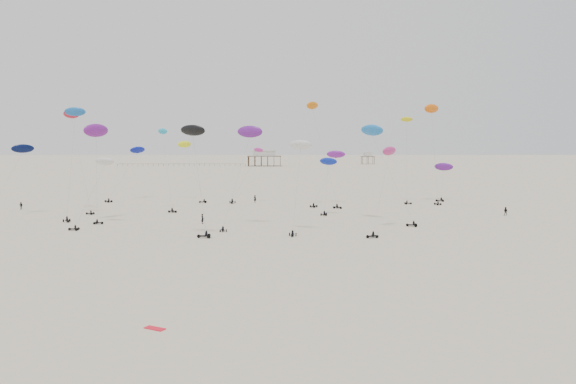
{
  "coord_description": "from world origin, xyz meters",
  "views": [
    {
      "loc": [
        -1.67,
        -2.69,
        15.11
      ],
      "look_at": [
        0.0,
        88.0,
        7.0
      ],
      "focal_mm": 35.0,
      "sensor_mm": 36.0,
      "label": 1
    }
  ],
  "objects_px": {
    "pavilion_main": "(264,159)",
    "pavilion_small": "(368,159)",
    "rig_0": "(299,165)",
    "rig_4": "(319,132)",
    "spectator_0": "(202,224)",
    "rig_9": "(98,176)"
  },
  "relations": [
    {
      "from": "pavilion_main",
      "to": "pavilion_small",
      "type": "relative_size",
      "value": 2.33
    },
    {
      "from": "rig_0",
      "to": "rig_4",
      "type": "bearing_deg",
      "value": -91.92
    },
    {
      "from": "rig_4",
      "to": "spectator_0",
      "type": "relative_size",
      "value": 11.57
    },
    {
      "from": "spectator_0",
      "to": "rig_4",
      "type": "bearing_deg",
      "value": -76.7
    },
    {
      "from": "pavilion_small",
      "to": "pavilion_main",
      "type": "bearing_deg",
      "value": -156.8
    },
    {
      "from": "pavilion_small",
      "to": "rig_4",
      "type": "relative_size",
      "value": 0.36
    },
    {
      "from": "rig_0",
      "to": "spectator_0",
      "type": "distance_m",
      "value": 22.88
    },
    {
      "from": "pavilion_small",
      "to": "rig_9",
      "type": "height_order",
      "value": "rig_9"
    },
    {
      "from": "rig_9",
      "to": "spectator_0",
      "type": "relative_size",
      "value": 6.65
    },
    {
      "from": "rig_0",
      "to": "rig_9",
      "type": "relative_size",
      "value": 1.09
    },
    {
      "from": "rig_9",
      "to": "pavilion_small",
      "type": "bearing_deg",
      "value": -20.65
    },
    {
      "from": "pavilion_main",
      "to": "rig_4",
      "type": "bearing_deg",
      "value": -85.31
    },
    {
      "from": "rig_9",
      "to": "pavilion_main",
      "type": "bearing_deg",
      "value": -7.58
    },
    {
      "from": "rig_0",
      "to": "spectator_0",
      "type": "height_order",
      "value": "rig_0"
    },
    {
      "from": "spectator_0",
      "to": "pavilion_small",
      "type": "bearing_deg",
      "value": -52.51
    },
    {
      "from": "pavilion_small",
      "to": "rig_9",
      "type": "distance_m",
      "value": 295.15
    },
    {
      "from": "pavilion_main",
      "to": "rig_9",
      "type": "bearing_deg",
      "value": -95.65
    },
    {
      "from": "rig_4",
      "to": "spectator_0",
      "type": "distance_m",
      "value": 41.25
    },
    {
      "from": "rig_0",
      "to": "spectator_0",
      "type": "bearing_deg",
      "value": -21.55
    },
    {
      "from": "pavilion_main",
      "to": "pavilion_small",
      "type": "bearing_deg",
      "value": 23.2
    },
    {
      "from": "rig_4",
      "to": "rig_9",
      "type": "height_order",
      "value": "rig_4"
    },
    {
      "from": "pavilion_small",
      "to": "rig_0",
      "type": "bearing_deg",
      "value": -101.37
    }
  ]
}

